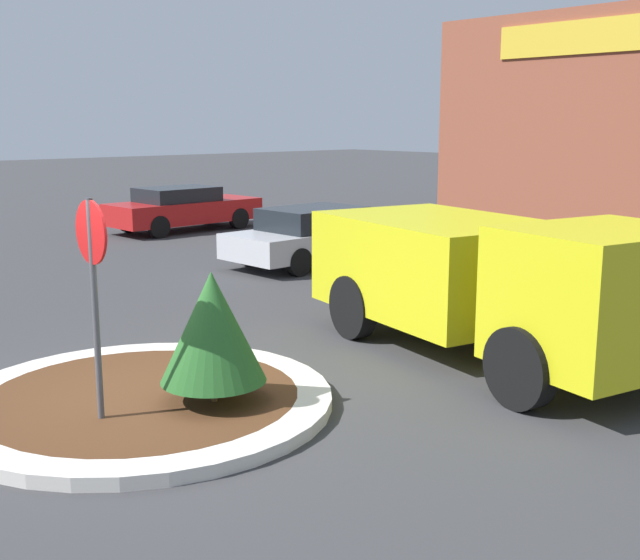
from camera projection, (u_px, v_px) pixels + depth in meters
ground_plane at (142, 407)px, 9.39m from camera, size 120.00×120.00×0.00m
traffic_island at (142, 401)px, 9.38m from camera, size 4.46×4.46×0.15m
stop_sign at (93, 273)px, 8.32m from camera, size 0.67×0.07×2.52m
island_shrub at (212, 327)px, 8.98m from camera, size 1.20×1.20×1.51m
utility_truck at (489, 277)px, 11.18m from camera, size 6.09×3.36×2.06m
parked_sedan_silver at (318, 235)px, 18.64m from camera, size 2.04×4.67×1.33m
parked_sedan_red at (183, 208)px, 24.23m from camera, size 2.05×4.75×1.33m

